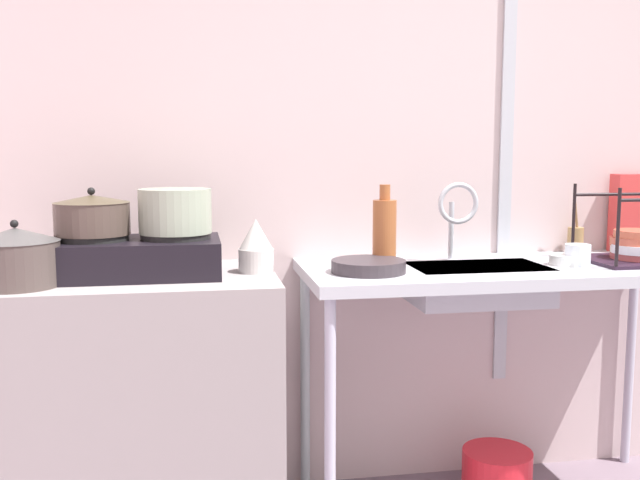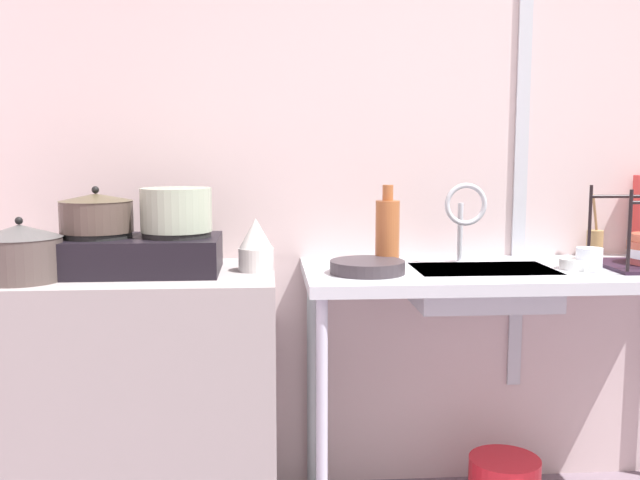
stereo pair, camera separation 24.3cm
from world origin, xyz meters
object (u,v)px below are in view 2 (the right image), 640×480
(pot_on_left_burner, at_px, (96,213))
(faucet, at_px, (465,209))
(small_bowl_on_drainboard, at_px, (577,264))
(stove, at_px, (138,253))
(frying_pan, at_px, (367,267))
(utensil_jar, at_px, (595,242))
(sink_basin, at_px, (483,287))
(bottle_by_sink, at_px, (387,232))
(cup_by_rack, at_px, (589,259))
(pot_on_right_burner, at_px, (176,210))
(percolator, at_px, (256,245))
(pot_beside_stove, at_px, (21,253))

(pot_on_left_burner, relative_size, faucet, 0.83)
(faucet, bearing_deg, small_bowl_on_drainboard, -23.39)
(stove, xyz_separation_m, frying_pan, (0.75, -0.07, -0.04))
(pot_on_left_burner, relative_size, utensil_jar, 1.01)
(sink_basin, bearing_deg, utensil_jar, 25.81)
(sink_basin, height_order, faucet, faucet)
(faucet, relative_size, small_bowl_on_drainboard, 2.49)
(utensil_jar, bearing_deg, small_bowl_on_drainboard, -124.56)
(pot_on_left_burner, height_order, bottle_by_sink, pot_on_left_burner)
(cup_by_rack, distance_m, small_bowl_on_drainboard, 0.04)
(pot_on_right_burner, xyz_separation_m, bottle_by_sink, (0.71, 0.05, -0.09))
(faucet, bearing_deg, percolator, -171.41)
(pot_on_right_burner, xyz_separation_m, frying_pan, (0.63, -0.07, -0.19))
(pot_on_right_burner, bearing_deg, stove, 180.00)
(pot_on_right_burner, bearing_deg, percolator, 1.15)
(pot_on_left_burner, distance_m, pot_on_right_burner, 0.26)
(stove, relative_size, cup_by_rack, 6.10)
(sink_basin, bearing_deg, percolator, 179.38)
(bottle_by_sink, height_order, utensil_jar, bottle_by_sink)
(pot_beside_stove, bearing_deg, bottle_by_sink, 8.49)
(small_bowl_on_drainboard, distance_m, utensil_jar, 0.34)
(cup_by_rack, height_order, bottle_by_sink, bottle_by_sink)
(utensil_jar, bearing_deg, bottle_by_sink, -167.13)
(pot_beside_stove, height_order, percolator, pot_beside_stove)
(pot_on_left_burner, xyz_separation_m, faucet, (1.26, 0.12, -0.01))
(pot_beside_stove, relative_size, frying_pan, 1.04)
(frying_pan, height_order, cup_by_rack, cup_by_rack)
(pot_beside_stove, relative_size, utensil_jar, 1.08)
(frying_pan, bearing_deg, cup_by_rack, 1.21)
(stove, distance_m, utensil_jar, 1.68)
(sink_basin, height_order, cup_by_rack, cup_by_rack)
(pot_on_left_burner, height_order, sink_basin, pot_on_left_burner)
(stove, xyz_separation_m, faucet, (1.13, 0.12, 0.13))
(pot_on_right_burner, height_order, pot_beside_stove, pot_on_right_burner)
(cup_by_rack, bearing_deg, pot_on_right_burner, 177.91)
(stove, bearing_deg, utensil_jar, 8.20)
(faucet, bearing_deg, pot_on_right_burner, -173.33)
(stove, relative_size, sink_basin, 1.14)
(stove, bearing_deg, faucet, 5.91)
(pot_on_right_burner, height_order, utensil_jar, pot_on_right_burner)
(bottle_by_sink, bearing_deg, utensil_jar, 12.87)
(cup_by_rack, distance_m, utensil_jar, 0.33)
(stove, relative_size, pot_on_right_burner, 2.31)
(stove, xyz_separation_m, bottle_by_sink, (0.84, 0.05, 0.06))
(pot_on_right_burner, bearing_deg, cup_by_rack, -2.09)
(pot_beside_stove, height_order, utensil_jar, utensil_jar)
(stove, distance_m, cup_by_rack, 1.51)
(cup_by_rack, height_order, small_bowl_on_drainboard, cup_by_rack)
(cup_by_rack, bearing_deg, sink_basin, 172.30)
(sink_basin, bearing_deg, frying_pan, -171.19)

